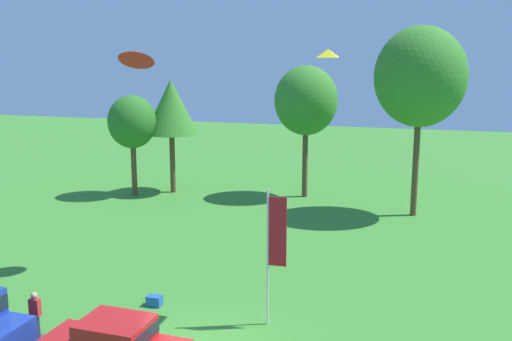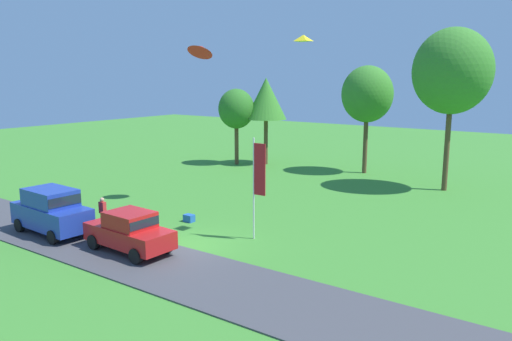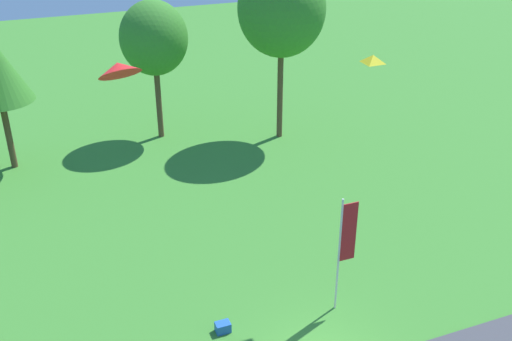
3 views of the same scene
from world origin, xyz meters
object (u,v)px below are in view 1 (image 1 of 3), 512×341
(tree_right_of_center, at_px, (132,122))
(kite_diamond_high_right, at_px, (328,53))
(tree_far_left, at_px, (306,101))
(tree_center_back, at_px, (420,77))
(flag_banner, at_px, (274,241))
(cooler_box, at_px, (154,301))
(person_watching_sky, at_px, (36,316))
(tree_left_of_center, at_px, (171,107))
(kite_delta_near_flag, at_px, (137,56))

(tree_right_of_center, xyz_separation_m, kite_diamond_high_right, (15.33, -14.84, 4.59))
(kite_diamond_high_right, bearing_deg, tree_far_left, 103.37)
(tree_center_back, bearing_deg, tree_far_left, 158.74)
(flag_banner, xyz_separation_m, cooler_box, (-4.82, 0.33, -2.95))
(flag_banner, bearing_deg, tree_far_left, 98.05)
(tree_far_left, distance_m, kite_diamond_high_right, 18.37)
(person_watching_sky, distance_m, tree_right_of_center, 21.09)
(person_watching_sky, relative_size, cooler_box, 3.05)
(tree_center_back, bearing_deg, cooler_box, -120.00)
(tree_far_left, height_order, kite_diamond_high_right, kite_diamond_high_right)
(tree_left_of_center, height_order, kite_diamond_high_right, kite_diamond_high_right)
(tree_far_left, xyz_separation_m, flag_banner, (2.71, -19.14, -3.26))
(tree_right_of_center, xyz_separation_m, tree_left_of_center, (2.13, 1.56, 0.90))
(tree_left_of_center, distance_m, tree_far_left, 9.11)
(tree_right_of_center, xyz_separation_m, tree_center_back, (18.29, -0.02, 3.18))
(cooler_box, relative_size, kite_diamond_high_right, 0.80)
(tree_far_left, distance_m, tree_center_back, 7.86)
(tree_left_of_center, height_order, flag_banner, tree_left_of_center)
(kite_delta_near_flag, bearing_deg, tree_center_back, 46.63)
(kite_delta_near_flag, bearing_deg, flag_banner, -30.28)
(person_watching_sky, distance_m, tree_far_left, 23.59)
(tree_right_of_center, relative_size, kite_diamond_high_right, 9.65)
(tree_left_of_center, relative_size, tree_far_left, 0.89)
(person_watching_sky, xyz_separation_m, tree_center_back, (11.90, 19.66, 7.28))
(tree_center_back, relative_size, kite_delta_near_flag, 7.14)
(tree_far_left, xyz_separation_m, cooler_box, (-2.11, -18.81, -6.21))
(cooler_box, bearing_deg, kite_diamond_high_right, 10.88)
(flag_banner, bearing_deg, tree_center_back, 74.83)
(person_watching_sky, bearing_deg, tree_center_back, 58.82)
(cooler_box, bearing_deg, flag_banner, -3.90)
(person_watching_sky, relative_size, kite_delta_near_flag, 1.10)
(kite_diamond_high_right, bearing_deg, person_watching_sky, -151.60)
(tree_right_of_center, bearing_deg, flag_banner, -49.78)
(person_watching_sky, height_order, tree_center_back, tree_center_back)
(tree_right_of_center, bearing_deg, kite_diamond_high_right, -44.07)
(tree_far_left, bearing_deg, tree_center_back, -21.26)
(tree_center_back, relative_size, cooler_box, 19.75)
(tree_left_of_center, bearing_deg, tree_far_left, 7.63)
(tree_left_of_center, xyz_separation_m, kite_diamond_high_right, (13.20, -16.40, 3.69))
(tree_center_back, height_order, kite_delta_near_flag, tree_center_back)
(person_watching_sky, distance_m, cooler_box, 4.53)
(flag_banner, height_order, kite_diamond_high_right, kite_diamond_high_right)
(tree_left_of_center, bearing_deg, cooler_box, -68.61)
(person_watching_sky, xyz_separation_m, tree_far_left, (4.75, 22.44, 5.53))
(person_watching_sky, height_order, kite_diamond_high_right, kite_diamond_high_right)
(kite_diamond_high_right, bearing_deg, kite_delta_near_flag, 163.09)
(tree_right_of_center, distance_m, cooler_box, 19.03)
(tree_left_of_center, height_order, cooler_box, tree_left_of_center)
(person_watching_sky, xyz_separation_m, tree_right_of_center, (-6.39, 19.67, 4.09))
(tree_far_left, height_order, flag_banner, tree_far_left)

